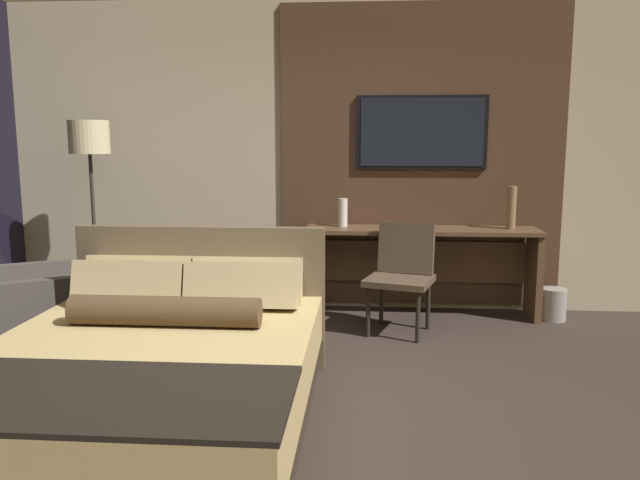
# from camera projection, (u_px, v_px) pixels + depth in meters

# --- Properties ---
(ground_plane) EXTENTS (16.00, 16.00, 0.00)m
(ground_plane) POSITION_uv_depth(u_px,v_px,m) (305.00, 429.00, 3.38)
(ground_plane) COLOR #332823
(wall_back_tv_panel) EXTENTS (7.20, 0.09, 2.80)m
(wall_back_tv_panel) POSITION_uv_depth(u_px,v_px,m) (345.00, 157.00, 5.71)
(wall_back_tv_panel) COLOR #BCAD8E
(wall_back_tv_panel) RESTS_ON ground_plane
(bed) EXTENTS (1.70, 2.17, 0.98)m
(bed) POSITION_uv_depth(u_px,v_px,m) (155.00, 373.00, 3.35)
(bed) COLOR #33281E
(bed) RESTS_ON ground_plane
(desk) EXTENTS (2.03, 0.45, 0.79)m
(desk) POSITION_uv_depth(u_px,v_px,m) (420.00, 255.00, 5.55)
(desk) COLOR brown
(desk) RESTS_ON ground_plane
(tv) EXTENTS (1.15, 0.04, 0.65)m
(tv) POSITION_uv_depth(u_px,v_px,m) (422.00, 132.00, 5.55)
(tv) COLOR black
(desk_chair) EXTENTS (0.62, 0.62, 0.88)m
(desk_chair) POSITION_uv_depth(u_px,v_px,m) (402.00, 268.00, 5.08)
(desk_chair) COLOR #4C3D2D
(desk_chair) RESTS_ON ground_plane
(armchair_by_window) EXTENTS (1.08, 1.09, 0.80)m
(armchair_by_window) POSITION_uv_depth(u_px,v_px,m) (30.00, 310.00, 4.75)
(armchair_by_window) COLOR #47423D
(armchair_by_window) RESTS_ON ground_plane
(floor_lamp) EXTENTS (0.34, 0.34, 1.72)m
(floor_lamp) POSITION_uv_depth(u_px,v_px,m) (90.00, 153.00, 5.31)
(floor_lamp) COLOR #282623
(floor_lamp) RESTS_ON ground_plane
(vase_tall) EXTENTS (0.08, 0.08, 0.37)m
(vase_tall) POSITION_uv_depth(u_px,v_px,m) (511.00, 208.00, 5.41)
(vase_tall) COLOR #846647
(vase_tall) RESTS_ON desk
(vase_short) EXTENTS (0.08, 0.08, 0.25)m
(vase_short) POSITION_uv_depth(u_px,v_px,m) (343.00, 212.00, 5.58)
(vase_short) COLOR silver
(vase_short) RESTS_ON desk
(waste_bin) EXTENTS (0.22, 0.22, 0.28)m
(waste_bin) POSITION_uv_depth(u_px,v_px,m) (553.00, 304.00, 5.42)
(waste_bin) COLOR gray
(waste_bin) RESTS_ON ground_plane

